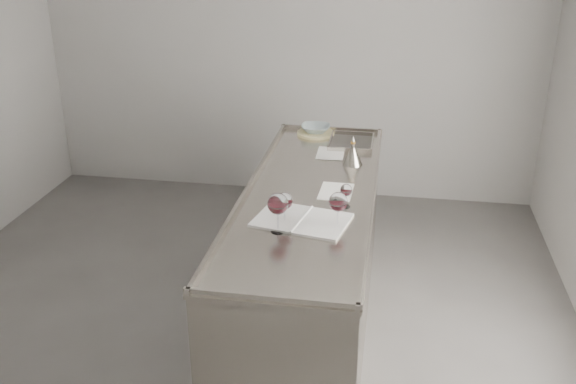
% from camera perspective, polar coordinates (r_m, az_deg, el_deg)
% --- Properties ---
extents(room_shell, '(4.54, 5.04, 2.84)m').
position_cam_1_polar(room_shell, '(3.45, -6.94, 5.64)').
color(room_shell, '#4A4745').
rests_on(room_shell, ground).
extents(counter, '(0.77, 2.42, 0.97)m').
position_cam_1_polar(counter, '(4.00, 1.85, -6.15)').
color(counter, '#9B938B').
rests_on(counter, ground).
extents(wine_glass_left, '(0.09, 0.09, 0.17)m').
position_cam_1_polar(wine_glass_left, '(3.36, -0.31, -0.86)').
color(wine_glass_left, white).
rests_on(wine_glass_left, counter).
extents(wine_glass_middle, '(0.11, 0.11, 0.21)m').
position_cam_1_polar(wine_glass_middle, '(3.25, -0.91, -1.14)').
color(wine_glass_middle, white).
rests_on(wine_glass_middle, counter).
extents(wine_glass_right, '(0.10, 0.10, 0.19)m').
position_cam_1_polar(wine_glass_right, '(3.32, 4.48, -0.95)').
color(wine_glass_right, white).
rests_on(wine_glass_right, counter).
extents(wine_glass_small, '(0.07, 0.07, 0.14)m').
position_cam_1_polar(wine_glass_small, '(3.57, 5.19, 0.10)').
color(wine_glass_small, white).
rests_on(wine_glass_small, counter).
extents(notebook, '(0.54, 0.43, 0.02)m').
position_cam_1_polar(notebook, '(3.42, 1.23, -2.51)').
color(notebook, silver).
rests_on(notebook, counter).
extents(loose_paper_top, '(0.20, 0.28, 0.00)m').
position_cam_1_polar(loose_paper_top, '(3.80, 4.29, 0.05)').
color(loose_paper_top, silver).
rests_on(loose_paper_top, counter).
extents(loose_paper_under, '(0.19, 0.27, 0.00)m').
position_cam_1_polar(loose_paper_under, '(4.41, 3.80, 3.46)').
color(loose_paper_under, silver).
rests_on(loose_paper_under, counter).
extents(trivet, '(0.35, 0.35, 0.02)m').
position_cam_1_polar(trivet, '(4.80, 2.47, 5.25)').
color(trivet, '#C7BC81').
rests_on(trivet, counter).
extents(ceramic_bowl, '(0.23, 0.23, 0.05)m').
position_cam_1_polar(ceramic_bowl, '(4.79, 2.48, 5.66)').
color(ceramic_bowl, gray).
rests_on(ceramic_bowl, trivet).
extents(wine_funnel, '(0.13, 0.13, 0.20)m').
position_cam_1_polar(wine_funnel, '(4.21, 5.76, 3.23)').
color(wine_funnel, gray).
rests_on(wine_funnel, counter).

